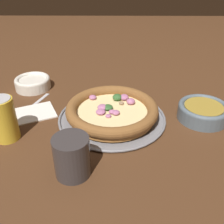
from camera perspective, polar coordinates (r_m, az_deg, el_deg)
ground_plane at (r=0.81m, az=-0.00°, el=-1.52°), size 3.00×3.00×0.00m
pizza_tray at (r=0.81m, az=-0.00°, el=-1.24°), size 0.33×0.33×0.01m
pizza at (r=0.80m, az=0.01°, el=0.36°), size 0.28×0.28×0.04m
bowl_near at (r=0.85m, az=19.21°, el=0.21°), size 0.15×0.15×0.05m
bowl_far at (r=1.03m, az=-16.88°, el=6.14°), size 0.13×0.13×0.04m
drinking_cup at (r=0.60m, az=-8.74°, el=-9.55°), size 0.08×0.08×0.10m
napkin at (r=0.87m, az=-17.72°, el=-0.36°), size 0.19×0.16×0.01m
fork at (r=0.91m, az=-17.40°, el=0.86°), size 0.08×0.19×0.00m
beverage_can at (r=0.75m, az=-22.48°, el=-1.45°), size 0.07×0.07×0.12m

